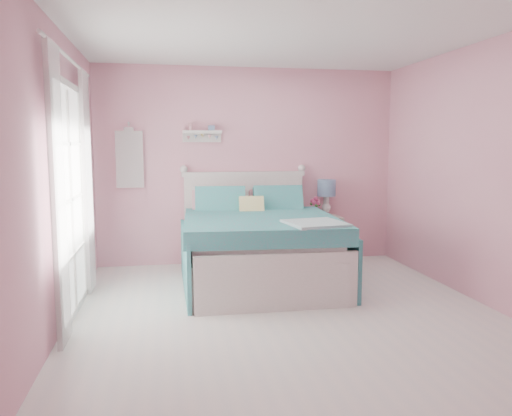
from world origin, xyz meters
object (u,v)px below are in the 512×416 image
object	(u,v)px
table_lamp	(326,191)
teacup	(326,215)
bed	(258,247)
nightstand	(324,239)
vase	(315,210)

from	to	relation	value
table_lamp	teacup	bearing A→B (deg)	-109.10
bed	table_lamp	xyz separation A→B (m)	(1.11, 0.89, 0.56)
table_lamp	teacup	distance (m)	0.39
nightstand	teacup	xyz separation A→B (m)	(-0.03, -0.17, 0.35)
nightstand	table_lamp	bearing A→B (deg)	52.44
bed	nightstand	size ratio (longest dim) A/B	3.46
nightstand	vase	bearing A→B (deg)	171.07
bed	vase	world-z (taller)	bed
teacup	vase	bearing A→B (deg)	113.80
bed	table_lamp	bearing A→B (deg)	42.01
bed	vase	size ratio (longest dim) A/B	12.82
bed	nightstand	xyz separation A→B (m)	(1.07, 0.83, -0.10)
teacup	bed	bearing A→B (deg)	-147.48
table_lamp	vase	xyz separation A→B (m)	(-0.17, -0.05, -0.26)
nightstand	vase	xyz separation A→B (m)	(-0.12, 0.02, 0.40)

